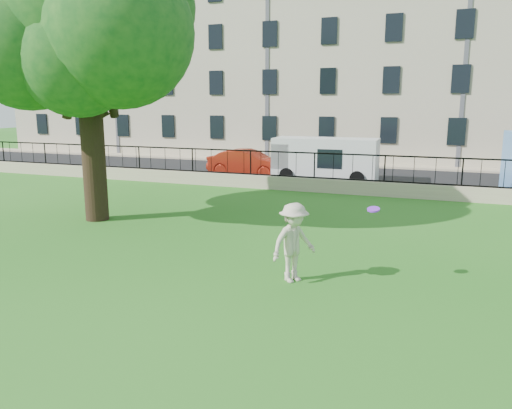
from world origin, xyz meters
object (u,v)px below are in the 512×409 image
at_px(frisbee, 373,209).
at_px(red_sedan, 248,163).
at_px(tree, 83,19).
at_px(man, 294,243).
at_px(white_van, 325,160).

distance_m(frisbee, red_sedan, 16.45).
bearing_deg(frisbee, tree, 163.29).
bearing_deg(red_sedan, man, -152.25).
height_order(frisbee, white_van, white_van).
relative_size(tree, man, 5.56).
relative_size(man, frisbee, 6.46).
height_order(tree, red_sedan, tree).
relative_size(man, white_van, 0.34).
relative_size(tree, red_sedan, 2.26).
bearing_deg(red_sedan, white_van, -89.92).
xyz_separation_m(man, red_sedan, (-6.91, 14.57, -0.17)).
xyz_separation_m(tree, red_sedan, (1.06, 11.18, -5.70)).
bearing_deg(tree, white_van, 64.35).
xyz_separation_m(tree, frisbee, (9.56, -2.87, -4.78)).
distance_m(tree, man, 10.27).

